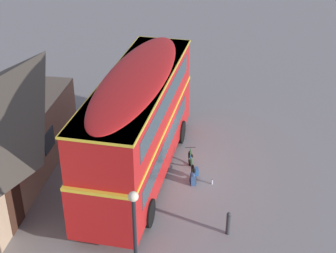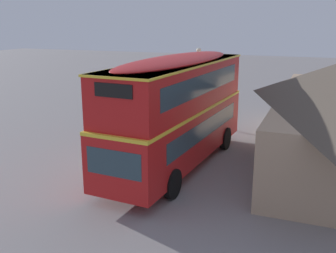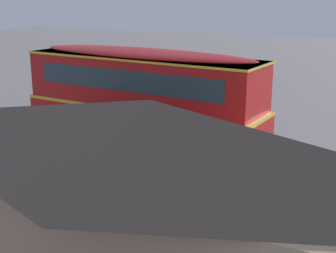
{
  "view_description": "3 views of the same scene",
  "coord_description": "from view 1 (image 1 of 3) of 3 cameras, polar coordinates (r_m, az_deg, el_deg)",
  "views": [
    {
      "loc": [
        -17.97,
        -2.74,
        12.33
      ],
      "look_at": [
        1.09,
        0.08,
        1.61
      ],
      "focal_mm": 53.28,
      "sensor_mm": 36.0,
      "label": 1
    },
    {
      "loc": [
        14.79,
        6.68,
        6.15
      ],
      "look_at": [
        -1.29,
        0.3,
        1.49
      ],
      "focal_mm": 41.81,
      "sensor_mm": 36.0,
      "label": 2
    },
    {
      "loc": [
        -10.06,
        17.37,
        6.94
      ],
      "look_at": [
        -1.24,
        0.39,
        1.6
      ],
      "focal_mm": 51.97,
      "sensor_mm": 36.0,
      "label": 3
    }
  ],
  "objects": [
    {
      "name": "ground_plane",
      "position": [
        21.96,
        -0.22,
        -5.06
      ],
      "size": [
        120.0,
        120.0,
        0.0
      ],
      "primitive_type": "plane",
      "color": "gray"
    },
    {
      "name": "double_decker_bus",
      "position": [
        20.36,
        -3.43,
        0.63
      ],
      "size": [
        10.2,
        3.21,
        4.79
      ],
      "color": "black",
      "rests_on": "ground"
    },
    {
      "name": "touring_bicycle",
      "position": [
        21.64,
        2.77,
        -4.49
      ],
      "size": [
        1.72,
        0.71,
        0.98
      ],
      "color": "black",
      "rests_on": "ground"
    },
    {
      "name": "backpack_on_ground",
      "position": [
        21.01,
        2.87,
        -5.99
      ],
      "size": [
        0.36,
        0.31,
        0.52
      ],
      "color": "#2D4C7A",
      "rests_on": "ground"
    },
    {
      "name": "water_bottle_clear_plastic",
      "position": [
        21.15,
        5.07,
        -6.32
      ],
      "size": [
        0.07,
        0.07,
        0.25
      ],
      "color": "silver",
      "rests_on": "ground"
    },
    {
      "name": "street_lamp",
      "position": [
        14.05,
        -3.76,
        -13.32
      ],
      "size": [
        0.28,
        0.28,
        4.64
      ],
      "color": "black",
      "rests_on": "ground"
    },
    {
      "name": "kerb_bollard",
      "position": [
        18.51,
        6.91,
        -10.89
      ],
      "size": [
        0.16,
        0.16,
        0.97
      ],
      "color": "#333338",
      "rests_on": "ground"
    }
  ]
}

